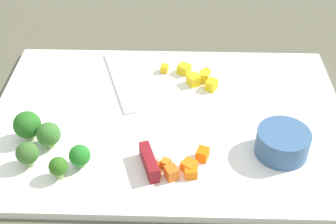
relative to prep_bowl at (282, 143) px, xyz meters
The scene contains 22 objects.
ground_plane 0.18m from the prep_bowl, 155.49° to the left, with size 4.00×4.00×0.00m, color #585645.
cutting_board 0.18m from the prep_bowl, 155.49° to the left, with size 0.54×0.38×0.01m, color white.
prep_bowl is the anchor object (origin of this frame).
chef_knife 0.21m from the prep_bowl, behind, with size 0.12×0.31×0.02m.
carrot_dice_0 0.18m from the prep_bowl, 164.10° to the right, with size 0.01×0.01×0.01m, color orange.
carrot_dice_1 0.16m from the prep_bowl, 161.34° to the right, with size 0.02×0.02×0.02m, color orange.
carrot_dice_2 0.11m from the prep_bowl, behind, with size 0.02×0.02×0.02m, color orange.
carrot_dice_3 0.14m from the prep_bowl, 159.05° to the right, with size 0.02×0.01×0.01m, color orange.
carrot_dice_4 0.16m from the prep_bowl, 168.05° to the right, with size 0.01×0.01×0.01m, color orange.
carrot_dice_5 0.13m from the prep_bowl, 164.21° to the right, with size 0.02×0.02×0.01m, color orange.
carrot_dice_6 0.18m from the prep_bowl, 168.60° to the right, with size 0.01×0.01×0.01m, color orange.
pepper_dice_0 0.17m from the prep_bowl, 121.63° to the left, with size 0.02×0.02×0.02m, color yellow.
pepper_dice_1 0.24m from the prep_bowl, 125.12° to the left, with size 0.02×0.02×0.02m, color yellow.
pepper_dice_2 0.21m from the prep_bowl, 118.07° to the left, with size 0.01×0.02×0.01m, color yellow.
pepper_dice_3 0.20m from the prep_bowl, 126.88° to the left, with size 0.02×0.02×0.02m, color yellow.
pepper_dice_4 0.26m from the prep_bowl, 130.94° to the left, with size 0.01×0.01×0.01m, color yellow.
pepper_dice_5 0.20m from the prep_bowl, 121.16° to the left, with size 0.02×0.02×0.02m, color yellow.
broccoli_floret_0 0.28m from the prep_bowl, behind, with size 0.03×0.03×0.03m.
broccoli_floret_1 0.33m from the prep_bowl, behind, with size 0.03×0.03×0.04m.
broccoli_floret_2 0.36m from the prep_bowl, behind, with size 0.04×0.04×0.05m.
broccoli_floret_3 0.35m from the prep_bowl, behind, with size 0.03×0.03×0.04m.
broccoli_floret_4 0.30m from the prep_bowl, 169.55° to the right, with size 0.03×0.03×0.03m.
Camera 1 is at (0.02, -0.55, 0.47)m, focal length 49.86 mm.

